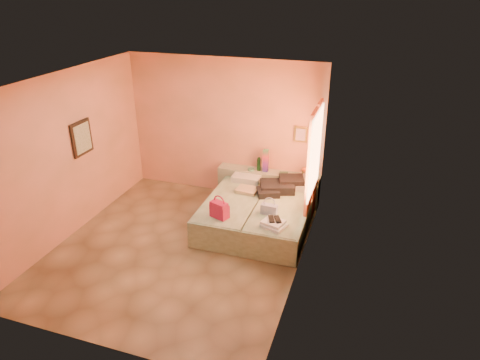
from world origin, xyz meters
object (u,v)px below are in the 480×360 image
object	(u,v)px
magenta_handbag	(219,209)
bed_right	(281,219)
bed_left	(234,211)
flower_vase	(306,172)
headboard_ledge	(268,186)
water_bottle	(259,164)
towel_stack	(274,224)
blue_handbag	(269,209)
green_book	(284,173)

from	to	relation	value
magenta_handbag	bed_right	bearing A→B (deg)	57.79
bed_right	magenta_handbag	bearing A→B (deg)	-143.58
bed_left	flower_vase	bearing A→B (deg)	40.14
headboard_ledge	water_bottle	size ratio (longest dim) A/B	7.68
flower_vase	towel_stack	size ratio (longest dim) A/B	0.74
bed_left	blue_handbag	world-z (taller)	blue_handbag
green_book	flower_vase	size ratio (longest dim) A/B	0.66
bed_right	water_bottle	bearing A→B (deg)	124.27
headboard_ledge	water_bottle	bearing A→B (deg)	-177.21
bed_right	towel_stack	distance (m)	0.77
bed_right	green_book	size ratio (longest dim) A/B	11.73
bed_left	blue_handbag	xyz separation A→B (m)	(0.75, -0.33, 0.34)
magenta_handbag	towel_stack	size ratio (longest dim) A/B	0.87
headboard_ledge	water_bottle	distance (m)	0.50
bed_left	blue_handbag	bearing A→B (deg)	-24.33
bed_left	magenta_handbag	xyz separation A→B (m)	(-0.01, -0.69, 0.39)
blue_handbag	towel_stack	world-z (taller)	blue_handbag
water_bottle	flower_vase	distance (m)	0.96
bed_right	towel_stack	size ratio (longest dim) A/B	5.71
bed_left	bed_right	size ratio (longest dim) A/B	1.00
bed_left	magenta_handbag	distance (m)	0.79
bed_left	bed_right	bearing A→B (deg)	-0.66
blue_handbag	bed_left	bearing A→B (deg)	160.13
flower_vase	blue_handbag	world-z (taller)	flower_vase
bed_left	water_bottle	bearing A→B (deg)	79.87
bed_left	water_bottle	xyz separation A→B (m)	(0.17, 1.04, 0.53)
flower_vase	magenta_handbag	distance (m)	2.02
headboard_ledge	bed_right	world-z (taller)	headboard_ledge
bed_left	towel_stack	bearing A→B (deg)	-37.82
headboard_ledge	towel_stack	bearing A→B (deg)	-72.25
green_book	blue_handbag	world-z (taller)	same
green_book	towel_stack	distance (m)	1.75
water_bottle	towel_stack	distance (m)	1.93
headboard_ledge	bed_right	bearing A→B (deg)	-63.43
green_book	blue_handbag	size ratio (longest dim) A/B	0.62
flower_vase	water_bottle	bearing A→B (deg)	176.26
water_bottle	blue_handbag	bearing A→B (deg)	-67.10
bed_right	green_book	distance (m)	1.12
green_book	flower_vase	distance (m)	0.46
bed_right	magenta_handbag	world-z (taller)	magenta_handbag
water_bottle	towel_stack	xyz separation A→B (m)	(0.77, -1.75, -0.23)
bed_right	flower_vase	size ratio (longest dim) A/B	7.69
bed_left	green_book	size ratio (longest dim) A/B	11.73
water_bottle	blue_handbag	xyz separation A→B (m)	(0.58, -1.37, -0.19)
green_book	blue_handbag	xyz separation A→B (m)	(0.06, -1.35, -0.08)
headboard_ledge	blue_handbag	distance (m)	1.45
green_book	towel_stack	world-z (taller)	green_book
magenta_handbag	blue_handbag	bearing A→B (deg)	45.83
headboard_ledge	water_bottle	world-z (taller)	water_bottle
magenta_handbag	towel_stack	bearing A→B (deg)	19.19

